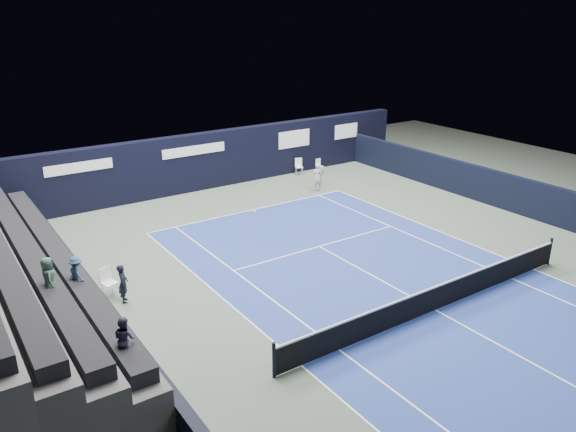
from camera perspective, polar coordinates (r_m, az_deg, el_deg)
name	(u,v)px	position (r m, az deg, el deg)	size (l,w,h in m)	color
ground	(393,287)	(20.72, 10.62, -7.11)	(48.00, 48.00, 0.00)	#49574D
court_surface	(436,310)	(19.55, 14.76, -9.24)	(10.97, 23.77, 0.01)	navy
enclosure_wall_right	(489,186)	(30.34, 19.73, 2.84)	(0.30, 22.00, 1.80)	black
folding_chair_back_a	(299,165)	(33.84, 1.11, 5.20)	(0.55, 0.55, 0.97)	white
folding_chair_back_b	(319,165)	(34.17, 3.17, 5.21)	(0.40, 0.39, 0.86)	silver
line_judge_chair	(108,280)	(20.56, -17.85, -6.18)	(0.56, 0.55, 1.04)	white
line_judge	(123,283)	(19.92, -16.41, -6.58)	(0.50, 0.33, 1.38)	black
court_markings	(436,310)	(19.55, 14.76, -9.22)	(11.03, 23.83, 0.00)	white
tennis_net	(437,297)	(19.31, 14.89, -7.94)	(12.90, 0.10, 1.10)	black
back_sponsor_wall	(209,160)	(31.36, -8.02, 5.65)	(26.00, 0.63, 3.10)	black
side_barrier_left	(93,300)	(19.34, -19.21, -8.09)	(0.33, 22.00, 1.20)	black
tennis_player	(317,177)	(30.74, 3.01, 3.99)	(0.63, 0.86, 1.52)	silver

